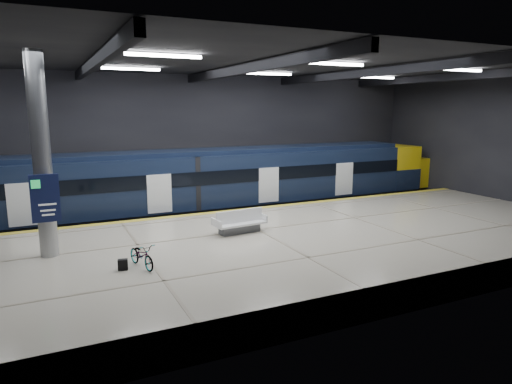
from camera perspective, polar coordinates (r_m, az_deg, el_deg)
ground at (r=20.42m, az=-0.97°, el=-7.02°), size 30.00×30.00×0.00m
room_shell at (r=19.47m, az=-1.03°, el=9.24°), size 30.10×16.10×8.05m
platform at (r=18.11m, az=2.31°, el=-7.51°), size 30.00×11.00×1.10m
safety_strip at (r=22.57m, az=-3.86°, el=-2.42°), size 30.00×0.40×0.01m
rails at (r=25.32m, az=-6.12°, el=-3.42°), size 30.00×1.52×0.16m
train at (r=25.58m, az=-2.23°, el=1.30°), size 29.40×2.84×3.79m
bench at (r=18.70m, az=-2.07°, el=-4.10°), size 2.24×1.09×0.95m
bicycle at (r=15.16m, az=-14.10°, el=-7.67°), size 0.91×1.62×0.81m
pannier_bag at (r=15.14m, az=-16.31°, el=-8.71°), size 0.33×0.24×0.35m
info_column at (r=16.80m, az=-25.20°, el=3.75°), size 0.90×0.78×6.90m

